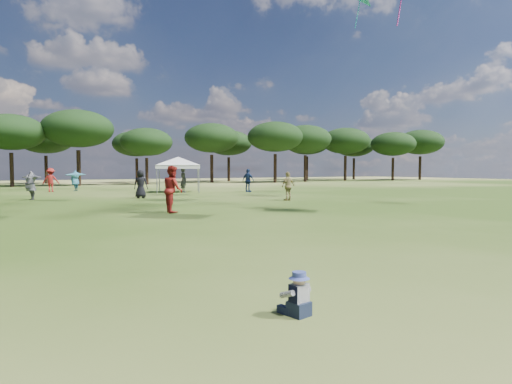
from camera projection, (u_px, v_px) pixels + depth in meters
tree_line at (65, 133)px, 44.93m from camera, size 108.78×17.63×7.77m
tent_right at (178, 159)px, 30.70m from camera, size 5.76×5.76×2.85m
toddler at (298, 296)px, 4.86m from camera, size 0.36×0.40×0.51m
festival_crowd at (10, 184)px, 22.80m from camera, size 28.54×20.96×1.92m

